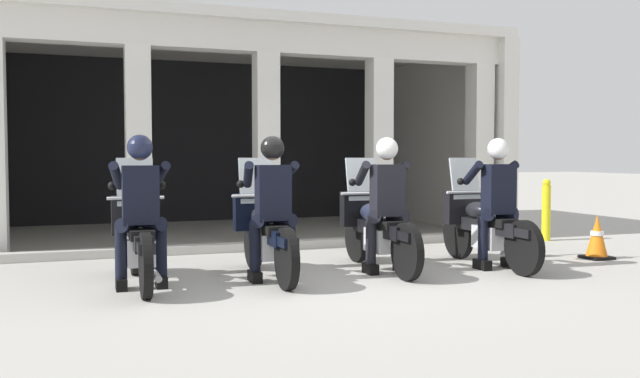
{
  "coord_description": "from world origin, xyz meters",
  "views": [
    {
      "loc": [
        -2.63,
        -6.99,
        1.36
      ],
      "look_at": [
        0.0,
        0.38,
        0.98
      ],
      "focal_mm": 37.28,
      "sensor_mm": 36.0,
      "label": 1
    }
  ],
  "objects_px": {
    "police_officer_center_left": "(272,195)",
    "motorcycle_center_right": "(376,228)",
    "police_officer_center_right": "(386,193)",
    "police_officer_far_right": "(497,192)",
    "bollard_kerbside": "(546,210)",
    "police_officer_far_left": "(140,198)",
    "traffic_cone_flank": "(597,237)",
    "motorcycle_far_right": "(483,225)",
    "motorcycle_center_left": "(266,233)",
    "motorcycle_far_left": "(139,237)"
  },
  "relations": [
    {
      "from": "police_officer_far_right",
      "to": "bollard_kerbside",
      "type": "relative_size",
      "value": 1.58
    },
    {
      "from": "motorcycle_far_left",
      "to": "motorcycle_center_right",
      "type": "bearing_deg",
      "value": 6.83
    },
    {
      "from": "motorcycle_center_right",
      "to": "motorcycle_far_right",
      "type": "relative_size",
      "value": 1.0
    },
    {
      "from": "motorcycle_center_left",
      "to": "traffic_cone_flank",
      "type": "height_order",
      "value": "motorcycle_center_left"
    },
    {
      "from": "motorcycle_center_right",
      "to": "bollard_kerbside",
      "type": "height_order",
      "value": "motorcycle_center_right"
    },
    {
      "from": "police_officer_far_left",
      "to": "police_officer_far_right",
      "type": "bearing_deg",
      "value": 4.26
    },
    {
      "from": "motorcycle_far_left",
      "to": "police_officer_center_right",
      "type": "xyz_separation_m",
      "value": [
        2.78,
        -0.28,
        0.44
      ]
    },
    {
      "from": "bollard_kerbside",
      "to": "traffic_cone_flank",
      "type": "bearing_deg",
      "value": -109.07
    },
    {
      "from": "motorcycle_far_left",
      "to": "traffic_cone_flank",
      "type": "relative_size",
      "value": 3.46
    },
    {
      "from": "bollard_kerbside",
      "to": "police_officer_far_right",
      "type": "bearing_deg",
      "value": -139.05
    },
    {
      "from": "police_officer_center_left",
      "to": "police_officer_far_right",
      "type": "relative_size",
      "value": 1.0
    },
    {
      "from": "police_officer_far_left",
      "to": "police_officer_far_right",
      "type": "distance_m",
      "value": 4.17
    },
    {
      "from": "police_officer_far_left",
      "to": "bollard_kerbside",
      "type": "height_order",
      "value": "police_officer_far_left"
    },
    {
      "from": "motorcycle_center_right",
      "to": "police_officer_center_right",
      "type": "distance_m",
      "value": 0.52
    },
    {
      "from": "police_officer_center_right",
      "to": "bollard_kerbside",
      "type": "relative_size",
      "value": 1.58
    },
    {
      "from": "police_officer_center_left",
      "to": "motorcycle_far_right",
      "type": "relative_size",
      "value": 0.78
    },
    {
      "from": "motorcycle_center_left",
      "to": "motorcycle_far_right",
      "type": "distance_m",
      "value": 2.78
    },
    {
      "from": "traffic_cone_flank",
      "to": "bollard_kerbside",
      "type": "bearing_deg",
      "value": 70.93
    },
    {
      "from": "police_officer_center_left",
      "to": "motorcycle_center_right",
      "type": "distance_m",
      "value": 1.49
    },
    {
      "from": "motorcycle_center_right",
      "to": "traffic_cone_flank",
      "type": "distance_m",
      "value": 3.12
    },
    {
      "from": "motorcycle_center_right",
      "to": "motorcycle_far_left",
      "type": "bearing_deg",
      "value": -165.84
    },
    {
      "from": "traffic_cone_flank",
      "to": "motorcycle_far_right",
      "type": "bearing_deg",
      "value": 177.57
    },
    {
      "from": "police_officer_center_right",
      "to": "police_officer_center_left",
      "type": "bearing_deg",
      "value": -164.04
    },
    {
      "from": "motorcycle_center_right",
      "to": "police_officer_far_right",
      "type": "bearing_deg",
      "value": -4.59
    },
    {
      "from": "motorcycle_far_left",
      "to": "motorcycle_center_left",
      "type": "distance_m",
      "value": 1.39
    },
    {
      "from": "police_officer_far_right",
      "to": "traffic_cone_flank",
      "type": "relative_size",
      "value": 2.69
    },
    {
      "from": "police_officer_far_left",
      "to": "traffic_cone_flank",
      "type": "distance_m",
      "value": 5.92
    },
    {
      "from": "police_officer_far_left",
      "to": "motorcycle_far_left",
      "type": "bearing_deg",
      "value": 96.54
    },
    {
      "from": "traffic_cone_flank",
      "to": "police_officer_far_left",
      "type": "bearing_deg",
      "value": -179.76
    },
    {
      "from": "police_officer_center_right",
      "to": "bollard_kerbside",
      "type": "xyz_separation_m",
      "value": [
        3.74,
        1.85,
        -0.44
      ]
    },
    {
      "from": "motorcycle_far_right",
      "to": "motorcycle_center_right",
      "type": "bearing_deg",
      "value": -177.55
    },
    {
      "from": "motorcycle_far_right",
      "to": "traffic_cone_flank",
      "type": "relative_size",
      "value": 3.46
    },
    {
      "from": "motorcycle_far_left",
      "to": "police_officer_center_right",
      "type": "relative_size",
      "value": 1.29
    },
    {
      "from": "motorcycle_far_left",
      "to": "motorcycle_center_left",
      "type": "height_order",
      "value": "same"
    },
    {
      "from": "police_officer_center_right",
      "to": "bollard_kerbside",
      "type": "height_order",
      "value": "police_officer_center_right"
    },
    {
      "from": "police_officer_far_left",
      "to": "traffic_cone_flank",
      "type": "xyz_separation_m",
      "value": [
        5.89,
        0.03,
        -0.65
      ]
    },
    {
      "from": "motorcycle_far_left",
      "to": "motorcycle_center_left",
      "type": "bearing_deg",
      "value": 5.03
    },
    {
      "from": "traffic_cone_flank",
      "to": "bollard_kerbside",
      "type": "distance_m",
      "value": 1.95
    },
    {
      "from": "motorcycle_center_left",
      "to": "motorcycle_center_right",
      "type": "relative_size",
      "value": 1.0
    },
    {
      "from": "motorcycle_far_right",
      "to": "police_officer_center_left",
      "type": "bearing_deg",
      "value": -166.98
    },
    {
      "from": "motorcycle_center_left",
      "to": "bollard_kerbside",
      "type": "distance_m",
      "value": 5.38
    },
    {
      "from": "motorcycle_far_left",
      "to": "police_officer_far_right",
      "type": "height_order",
      "value": "police_officer_far_right"
    },
    {
      "from": "police_officer_far_left",
      "to": "motorcycle_center_left",
      "type": "xyz_separation_m",
      "value": [
        1.39,
        0.24,
        -0.44
      ]
    },
    {
      "from": "motorcycle_center_right",
      "to": "bollard_kerbside",
      "type": "distance_m",
      "value": 4.06
    },
    {
      "from": "motorcycle_center_right",
      "to": "motorcycle_far_right",
      "type": "distance_m",
      "value": 1.4
    },
    {
      "from": "motorcycle_far_left",
      "to": "police_officer_center_left",
      "type": "xyz_separation_m",
      "value": [
        1.39,
        -0.33,
        0.44
      ]
    },
    {
      "from": "motorcycle_center_right",
      "to": "police_officer_far_left",
      "type": "bearing_deg",
      "value": -160.01
    },
    {
      "from": "traffic_cone_flank",
      "to": "police_officer_center_right",
      "type": "bearing_deg",
      "value": -179.56
    },
    {
      "from": "motorcycle_far_left",
      "to": "police_officer_far_right",
      "type": "relative_size",
      "value": 1.29
    },
    {
      "from": "police_officer_center_right",
      "to": "traffic_cone_flank",
      "type": "relative_size",
      "value": 2.69
    }
  ]
}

